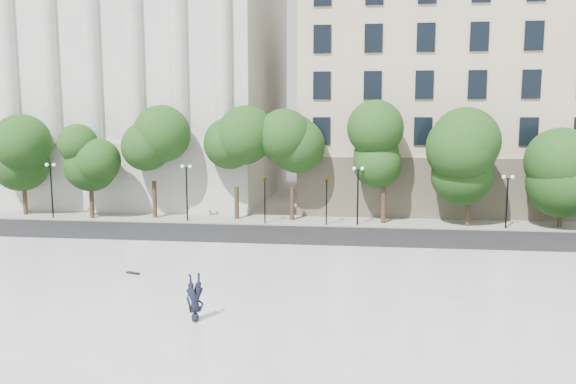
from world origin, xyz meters
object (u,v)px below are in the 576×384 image
traffic_light_east (327,179)px  person_lying (195,315)px  traffic_light_west (265,178)px  skateboard (133,273)px

traffic_light_east → person_lying: traffic_light_east is taller
traffic_light_west → person_lying: size_ratio=2.22×
traffic_light_east → skateboard: traffic_light_east is taller
traffic_light_west → person_lying: bearing=-87.9°
person_lying → skateboard: 7.79m
person_lying → skateboard: size_ratio=2.45×
skateboard → traffic_light_west: bearing=94.9°
traffic_light_east → person_lying: bearing=-100.2°
traffic_light_east → person_lying: 22.18m
traffic_light_west → skateboard: size_ratio=5.44×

